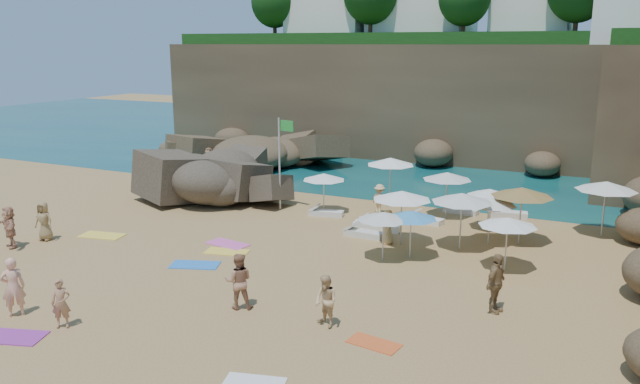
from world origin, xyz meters
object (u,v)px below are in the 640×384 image
at_px(parasol_2, 606,186).
at_px(person_stand_1, 239,281).
at_px(person_stand_5, 209,162).
at_px(person_stand_2, 380,199).
at_px(person_stand_4, 388,227).
at_px(flag_pole, 282,152).
at_px(person_stand_3, 496,283).
at_px(rock_outcrop, 228,196).
at_px(parasol_0, 391,161).
at_px(lounger_0, 461,211).
at_px(parasol_1, 462,198).
at_px(person_stand_6, 13,287).

distance_m(parasol_2, person_stand_1, 16.56).
bearing_deg(person_stand_5, parasol_2, -15.13).
xyz_separation_m(person_stand_2, person_stand_4, (1.92, -4.21, -0.01)).
bearing_deg(flag_pole, person_stand_3, -33.70).
xyz_separation_m(rock_outcrop, parasol_0, (8.34, 2.60, 2.15)).
height_order(rock_outcrop, person_stand_5, person_stand_5).
relative_size(parasol_2, person_stand_3, 1.35).
relative_size(parasol_2, lounger_0, 1.51).
distance_m(rock_outcrop, lounger_0, 12.39).
bearing_deg(lounger_0, parasol_1, -71.80).
bearing_deg(rock_outcrop, person_stand_2, 0.78).
height_order(parasol_1, person_stand_4, parasol_1).
xyz_separation_m(parasol_2, person_stand_1, (-9.95, -13.17, -1.30)).
distance_m(flag_pole, person_stand_4, 7.52).
distance_m(parasol_2, person_stand_5, 22.82).
relative_size(person_stand_4, person_stand_6, 0.78).
xyz_separation_m(rock_outcrop, person_stand_3, (15.84, -9.04, 0.94)).
bearing_deg(person_stand_1, person_stand_3, 176.16).
bearing_deg(parasol_2, person_stand_6, -133.62).
distance_m(parasol_0, person_stand_5, 12.52).
bearing_deg(flag_pole, person_stand_6, -95.10).
distance_m(rock_outcrop, person_stand_5, 5.73).
distance_m(parasol_1, person_stand_3, 6.19).
bearing_deg(parasol_1, parasol_0, 130.21).
bearing_deg(parasol_2, lounger_0, 171.36).
xyz_separation_m(parasol_0, person_stand_5, (-12.38, 1.36, -1.25)).
xyz_separation_m(parasol_0, person_stand_2, (0.35, -2.48, -1.41)).
bearing_deg(person_stand_6, person_stand_4, -175.27).
bearing_deg(person_stand_4, parasol_2, 94.73).
distance_m(person_stand_1, person_stand_2, 12.31).
relative_size(parasol_2, person_stand_6, 1.36).
distance_m(person_stand_4, person_stand_5, 16.72).
xyz_separation_m(parasol_1, person_stand_1, (-4.85, -8.74, -1.22)).
bearing_deg(person_stand_6, lounger_0, -169.34).
height_order(parasol_1, person_stand_5, parasol_1).
distance_m(rock_outcrop, person_stand_2, 8.72).
height_order(parasol_0, lounger_0, parasol_0).
relative_size(parasol_1, lounger_0, 1.47).
height_order(person_stand_1, person_stand_4, person_stand_1).
bearing_deg(flag_pole, person_stand_5, 147.62).
bearing_deg(person_stand_6, rock_outcrop, -130.94).
bearing_deg(parasol_1, person_stand_6, -131.37).
height_order(person_stand_2, person_stand_6, person_stand_6).
distance_m(parasol_0, person_stand_2, 2.87).
xyz_separation_m(person_stand_3, person_stand_4, (-5.24, 4.94, -0.21)).
xyz_separation_m(rock_outcrop, person_stand_1, (8.60, -12.19, 0.90)).
bearing_deg(person_stand_1, person_stand_5, -79.32).
height_order(rock_outcrop, parasol_0, parasol_0).
bearing_deg(parasol_0, rock_outcrop, -162.69).
distance_m(flag_pole, person_stand_3, 14.33).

